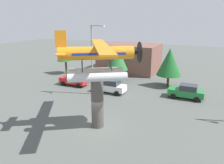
# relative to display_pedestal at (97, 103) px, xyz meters

# --- Properties ---
(ground_plane) EXTENTS (140.00, 140.00, 0.00)m
(ground_plane) POSITION_rel_display_pedestal_xyz_m (0.00, 0.00, -2.27)
(ground_plane) COLOR #515651
(display_pedestal) EXTENTS (1.10, 1.10, 4.53)m
(display_pedestal) POSITION_rel_display_pedestal_xyz_m (0.00, 0.00, 0.00)
(display_pedestal) COLOR #4C4742
(display_pedestal) RESTS_ON ground
(floatplane_monument) EXTENTS (7.05, 9.30, 4.00)m
(floatplane_monument) POSITION_rel_display_pedestal_xyz_m (0.11, 0.07, 3.94)
(floatplane_monument) COLOR silver
(floatplane_monument) RESTS_ON display_pedestal
(car_near_red) EXTENTS (4.20, 2.02, 1.76)m
(car_near_red) POSITION_rel_display_pedestal_xyz_m (-9.31, 9.51, -1.39)
(car_near_red) COLOR red
(car_near_red) RESTS_ON ground
(car_mid_white) EXTENTS (4.20, 2.02, 1.76)m
(car_mid_white) POSITION_rel_display_pedestal_xyz_m (-3.03, 8.88, -1.39)
(car_mid_white) COLOR white
(car_mid_white) RESTS_ON ground
(car_far_green) EXTENTS (4.20, 2.02, 1.76)m
(car_far_green) POSITION_rel_display_pedestal_xyz_m (6.35, 10.94, -1.39)
(car_far_green) COLOR #237A38
(car_far_green) RESTS_ON ground
(streetlight_primary) EXTENTS (1.84, 0.28, 8.78)m
(streetlight_primary) POSITION_rel_display_pedestal_xyz_m (-4.66, 7.37, 2.77)
(streetlight_primary) COLOR gray
(streetlight_primary) RESTS_ON ground
(storefront_building) EXTENTS (10.44, 7.93, 5.01)m
(storefront_building) POSITION_rel_display_pedestal_xyz_m (-5.33, 22.00, 0.24)
(storefront_building) COLOR brown
(storefront_building) RESTS_ON ground
(tree_west) EXTENTS (2.93, 2.93, 5.61)m
(tree_west) POSITION_rel_display_pedestal_xyz_m (-14.82, 14.86, 1.69)
(tree_west) COLOR brown
(tree_west) RESTS_ON ground
(tree_east) EXTENTS (3.41, 3.41, 5.66)m
(tree_east) POSITION_rel_display_pedestal_xyz_m (-4.49, 14.16, 1.48)
(tree_east) COLOR brown
(tree_east) RESTS_ON ground
(tree_center_back) EXTENTS (3.49, 3.49, 5.54)m
(tree_center_back) POSITION_rel_display_pedestal_xyz_m (3.31, 14.97, 1.33)
(tree_center_back) COLOR brown
(tree_center_back) RESTS_ON ground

